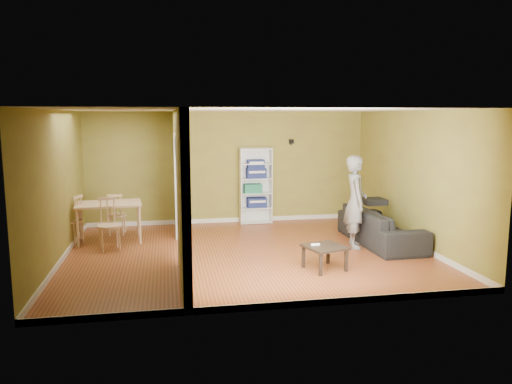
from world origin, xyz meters
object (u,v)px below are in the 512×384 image
(sofa, at_px, (381,221))
(person, at_px, (356,194))
(coffee_table, at_px, (325,249))
(chair_near, at_px, (109,224))
(dining_table, at_px, (109,207))
(chair_left, at_px, (71,220))
(chair_far, at_px, (117,214))
(bookshelf, at_px, (255,185))

(sofa, height_order, person, person)
(coffee_table, bearing_deg, chair_near, 152.53)
(person, bearing_deg, coffee_table, 152.52)
(dining_table, bearing_deg, chair_near, -83.93)
(chair_left, distance_m, chair_far, 1.06)
(sofa, bearing_deg, bookshelf, 40.02)
(bookshelf, bearing_deg, sofa, -48.84)
(coffee_table, bearing_deg, dining_table, 145.21)
(person, bearing_deg, chair_near, 93.73)
(sofa, xyz_separation_m, coffee_table, (-1.61, -1.43, -0.11))
(sofa, distance_m, chair_near, 5.22)
(coffee_table, relative_size, chair_far, 0.67)
(coffee_table, distance_m, chair_left, 5.04)
(chair_left, bearing_deg, sofa, 101.11)
(sofa, xyz_separation_m, chair_far, (-5.19, 1.73, -0.00))
(coffee_table, xyz_separation_m, dining_table, (-3.66, 2.55, 0.37))
(chair_near, bearing_deg, coffee_table, -40.22)
(chair_near, bearing_deg, sofa, -17.56)
(bookshelf, xyz_separation_m, dining_table, (-3.20, -1.27, -0.18))
(chair_near, bearing_deg, person, -19.98)
(coffee_table, height_order, chair_far, chair_far)
(bookshelf, distance_m, coffee_table, 3.88)
(person, relative_size, coffee_table, 3.46)
(person, height_order, coffee_table, person)
(sofa, bearing_deg, chair_far, 70.44)
(person, bearing_deg, chair_far, 78.75)
(sofa, distance_m, chair_far, 5.47)
(dining_table, relative_size, chair_far, 1.42)
(coffee_table, bearing_deg, bookshelf, 97.02)
(sofa, height_order, bookshelf, bookshelf)
(dining_table, bearing_deg, coffee_table, -34.79)
(chair_far, bearing_deg, bookshelf, -164.14)
(person, distance_m, chair_left, 5.56)
(person, height_order, dining_table, person)
(sofa, bearing_deg, dining_table, 76.91)
(coffee_table, distance_m, chair_far, 4.77)
(person, xyz_separation_m, chair_near, (-4.61, 0.58, -0.54))
(sofa, height_order, chair_left, chair_left)
(sofa, relative_size, person, 1.13)
(chair_far, bearing_deg, chair_left, 44.00)
(sofa, xyz_separation_m, chair_left, (-6.00, 1.05, 0.04))
(sofa, distance_m, coffee_table, 2.16)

